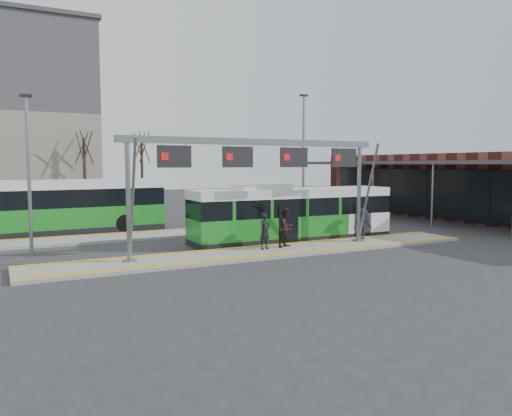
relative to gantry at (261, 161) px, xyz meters
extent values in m
plane|color=#2D2D30|center=(0.35, -0.25, -4.30)|extent=(120.00, 120.00, 0.00)
cube|color=gray|center=(0.35, -0.25, -4.22)|extent=(22.00, 3.00, 0.15)
cube|color=gray|center=(-3.65, 7.75, -4.22)|extent=(20.00, 3.00, 0.15)
cube|color=gold|center=(0.35, 0.90, -4.14)|extent=(22.00, 0.35, 0.02)
cube|color=gold|center=(0.35, -1.40, -4.14)|extent=(22.00, 0.35, 0.02)
cube|color=gold|center=(-3.65, 8.90, -4.14)|extent=(20.00, 0.35, 0.02)
cylinder|color=slate|center=(-6.15, 0.05, -1.62)|extent=(0.20, 0.20, 5.05)
cube|color=slate|center=(-6.15, 0.05, -4.12)|extent=(0.50, 0.50, 0.06)
cylinder|color=slate|center=(-6.15, -0.65, -1.62)|extent=(0.12, 1.46, 4.90)
cylinder|color=slate|center=(5.85, 0.05, -1.62)|extent=(0.20, 0.20, 5.05)
cube|color=slate|center=(5.85, 0.05, -4.12)|extent=(0.50, 0.50, 0.06)
cylinder|color=slate|center=(5.85, -0.65, -1.62)|extent=(0.12, 1.46, 4.90)
cube|color=slate|center=(-0.15, 0.05, 0.90)|extent=(13.00, 0.25, 0.30)
cube|color=black|center=(-4.15, 0.05, 0.20)|extent=(1.50, 0.12, 0.95)
cube|color=red|center=(-4.60, -0.02, 0.20)|extent=(0.32, 0.02, 0.32)
cube|color=black|center=(-1.15, 0.05, 0.20)|extent=(1.50, 0.12, 0.95)
cube|color=red|center=(-1.60, -0.02, 0.20)|extent=(0.32, 0.02, 0.32)
cube|color=black|center=(1.85, 0.05, 0.20)|extent=(1.50, 0.12, 0.95)
cube|color=red|center=(1.40, -0.02, 0.20)|extent=(0.32, 0.02, 0.32)
cube|color=black|center=(4.85, 0.05, 0.20)|extent=(1.50, 0.12, 0.95)
cube|color=red|center=(4.40, -0.02, 0.20)|extent=(0.32, 0.02, 0.32)
cube|color=maroon|center=(22.35, 3.75, -1.80)|extent=(8.00, 32.00, 5.00)
cube|color=black|center=(18.15, 3.75, -2.30)|extent=(0.15, 28.00, 3.60)
cube|color=#3F3F42|center=(16.85, 3.75, 0.00)|extent=(4.00, 30.00, 0.25)
cylinder|color=slate|center=(15.15, 3.75, -2.15)|extent=(0.14, 0.14, 4.30)
cylinder|color=slate|center=(15.15, 9.75, -2.15)|extent=(0.14, 0.14, 4.30)
cube|color=black|center=(3.35, 2.56, -4.13)|extent=(11.50, 2.70, 0.33)
cube|color=#1C8223|center=(3.35, 2.56, -3.42)|extent=(11.50, 2.70, 1.10)
cube|color=black|center=(3.35, 2.56, -2.39)|extent=(11.50, 2.63, 0.95)
cube|color=white|center=(3.35, 2.56, -1.68)|extent=(11.50, 2.70, 0.48)
cube|color=orange|center=(9.07, 2.43, -1.77)|extent=(0.09, 1.70, 0.27)
cube|color=white|center=(1.45, 2.61, -1.29)|extent=(2.90, 1.77, 0.29)
cylinder|color=black|center=(-0.68, 1.59, -3.82)|extent=(0.96, 0.31, 0.95)
cylinder|color=black|center=(-0.63, 3.72, -3.82)|extent=(0.96, 0.31, 0.95)
cylinder|color=black|center=(6.76, 1.42, -3.82)|extent=(0.96, 0.31, 0.95)
cylinder|color=black|center=(6.81, 3.55, -3.82)|extent=(0.96, 0.31, 0.95)
cube|color=black|center=(-7.96, 11.46, -4.11)|extent=(13.08, 3.48, 0.38)
cube|color=#1C8223|center=(-7.96, 11.46, -3.30)|extent=(13.08, 3.48, 1.24)
cube|color=black|center=(-7.96, 11.46, -2.14)|extent=(13.08, 3.39, 1.08)
cube|color=white|center=(-7.96, 11.46, -1.33)|extent=(13.08, 3.48, 0.54)
cylinder|color=black|center=(-4.01, 10.46, -3.76)|extent=(1.10, 0.38, 1.08)
cylinder|color=black|center=(-4.15, 12.90, -3.76)|extent=(1.10, 0.38, 1.08)
cylinder|color=black|center=(-9.48, 12.53, -3.78)|extent=(1.05, 0.33, 1.04)
cylinder|color=black|center=(-9.44, 14.89, -3.78)|extent=(1.05, 0.33, 1.04)
imported|color=black|center=(0.27, 0.07, -3.28)|extent=(0.74, 0.61, 1.73)
imported|color=black|center=(1.50, 0.14, -3.20)|extent=(1.13, 1.02, 1.90)
imported|color=#1F2138|center=(6.55, 0.56, -3.32)|extent=(1.18, 0.83, 1.65)
cylinder|color=#382B21|center=(-3.54, 28.48, -0.99)|extent=(0.28, 0.28, 6.62)
cylinder|color=#382B21|center=(2.37, 30.33, -0.89)|extent=(0.28, 0.28, 6.82)
cylinder|color=slate|center=(-9.63, 4.08, -0.70)|extent=(0.16, 0.16, 7.20)
cube|color=black|center=(-9.63, 4.08, 2.90)|extent=(0.50, 0.25, 0.12)
cylinder|color=slate|center=(6.68, 6.68, -0.02)|extent=(0.16, 0.16, 8.56)
cube|color=black|center=(6.68, 6.68, 4.26)|extent=(0.50, 0.25, 0.12)
camera|label=1|loc=(-10.94, -20.52, -0.14)|focal=35.00mm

